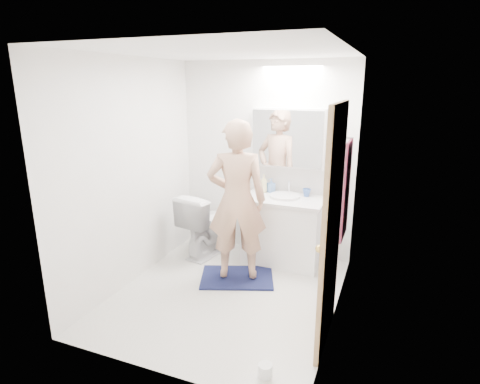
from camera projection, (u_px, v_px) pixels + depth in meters
The scene contains 23 objects.
floor at pixel (227, 294), 4.12m from camera, with size 2.50×2.50×0.00m, color silver.
ceiling at pixel (224, 52), 3.47m from camera, with size 2.50×2.50×0.00m, color white.
wall_back at pixel (266, 160), 4.91m from camera, with size 2.50×2.50×0.00m, color white.
wall_front at pixel (152, 225), 2.67m from camera, with size 2.50×2.50×0.00m, color white.
wall_left at pixel (131, 174), 4.18m from camera, with size 2.50×2.50×0.00m, color white.
wall_right at pixel (342, 195), 3.40m from camera, with size 2.50×2.50×0.00m, color white.
vanity_cabinet at pixel (283, 232), 4.76m from camera, with size 0.90×0.55×0.78m, color white.
countertop at pixel (284, 199), 4.65m from camera, with size 0.95×0.58×0.04m, color white.
sink_basin at pixel (285, 196), 4.66m from camera, with size 0.36×0.36×0.03m, color silver.
faucet at pixel (289, 187), 4.82m from camera, with size 0.02×0.02×0.16m, color white.
medicine_cabinet at pixel (288, 138), 4.65m from camera, with size 0.88×0.14×0.70m, color white.
mirror_panel at pixel (287, 139), 4.59m from camera, with size 0.84×0.01×0.66m, color silver.
toilet at pixel (208, 223), 4.99m from camera, with size 0.46×0.80×0.82m, color white.
bath_rug at pixel (237, 277), 4.43m from camera, with size 0.80×0.55×0.02m, color #151A43.
person at pixel (237, 201), 4.19m from camera, with size 0.64×0.42×1.74m, color tan.
door at pixel (332, 230), 3.15m from camera, with size 0.04×0.80×2.00m, color tan.
door_knob at pixel (319, 249), 2.91m from camera, with size 0.06×0.06×0.06m, color gold.
towel at pixel (346, 190), 3.93m from camera, with size 0.02×0.42×1.00m, color #19143F.
towel_hook at pixel (349, 138), 3.79m from camera, with size 0.02×0.02×0.07m, color silver.
soap_bottle_a at pixel (264, 183), 4.85m from camera, with size 0.09×0.09×0.22m, color beige.
soap_bottle_b at pixel (271, 185), 4.86m from camera, with size 0.08×0.08×0.17m, color #5B85C4.
toothbrush_cup at pixel (307, 193), 4.69m from camera, with size 0.10×0.10×0.09m, color #3D65B7.
toilet_paper_roll at pixel (265, 370), 2.95m from camera, with size 0.11×0.11×0.10m, color white.
Camera 1 is at (1.49, -3.36, 2.14)m, focal length 29.40 mm.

